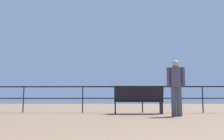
{
  "coord_description": "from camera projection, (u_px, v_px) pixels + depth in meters",
  "views": [
    {
      "loc": [
        -0.98,
        -0.45,
        0.48
      ],
      "look_at": [
        -1.15,
        8.48,
        1.56
      ],
      "focal_mm": 39.56,
      "sensor_mm": 36.0,
      "label": 1
    }
  ],
  "objects": [
    {
      "name": "seagull_on_rail",
      "position": [
        170.0,
        84.0,
        9.39
      ],
      "size": [
        0.38,
        0.2,
        0.18
      ],
      "color": "silver",
      "rests_on": "pier_railing"
    },
    {
      "name": "person_by_bench",
      "position": [
        176.0,
        84.0,
        7.35
      ],
      "size": [
        0.53,
        0.32,
        1.66
      ],
      "color": "#4C4B58",
      "rests_on": "ground_plane"
    },
    {
      "name": "bench_near_left",
      "position": [
        138.0,
        99.0,
        8.51
      ],
      "size": [
        1.7,
        0.67,
        0.96
      ],
      "color": "black",
      "rests_on": "ground_plane"
    },
    {
      "name": "pier_railing",
      "position": [
        142.0,
        93.0,
        9.38
      ],
      "size": [
        22.79,
        0.05,
        1.0
      ],
      "color": "#311C1F",
      "rests_on": "ground_plane"
    }
  ]
}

